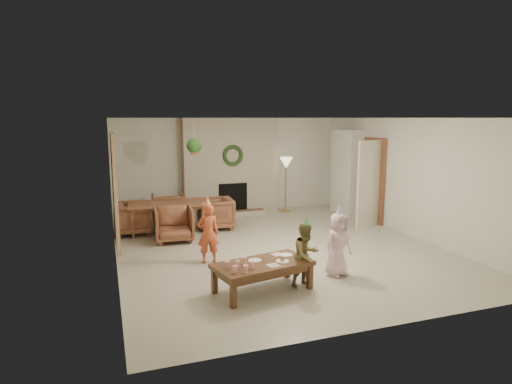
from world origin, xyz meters
name	(u,v)px	position (x,y,z in m)	size (l,w,h in m)	color
floor	(277,247)	(0.00, 0.00, 0.00)	(7.00, 7.00, 0.00)	#B7B29E
ceiling	(278,118)	(0.00, 0.00, 2.50)	(7.00, 7.00, 0.00)	white
wall_back	(228,165)	(0.00, 3.50, 1.25)	(7.00, 7.00, 0.00)	silver
wall_front	(390,227)	(0.00, -3.50, 1.25)	(7.00, 7.00, 0.00)	silver
wall_left	(113,193)	(-3.00, 0.00, 1.25)	(7.00, 7.00, 0.00)	silver
wall_right	(408,177)	(3.00, 0.00, 1.25)	(7.00, 7.00, 0.00)	silver
fireplace_mass	(231,166)	(0.00, 3.30, 1.25)	(2.50, 0.40, 2.50)	brown
fireplace_hearth	(235,213)	(0.00, 2.95, 0.06)	(1.60, 0.30, 0.12)	#5B3019
fireplace_firebox	(233,197)	(0.00, 3.12, 0.45)	(0.75, 0.12, 0.75)	black
fireplace_wreath	(233,155)	(0.00, 3.07, 1.55)	(0.54, 0.54, 0.10)	#1F3D17
floor_lamp_base	(286,211)	(1.45, 3.00, 0.01)	(0.27, 0.27, 0.03)	gold
floor_lamp_post	(286,186)	(1.45, 3.00, 0.69)	(0.03, 0.03, 1.32)	gold
floor_lamp_shade	(286,163)	(1.45, 3.00, 1.32)	(0.35, 0.35, 0.29)	beige
bookshelf_carcass	(345,172)	(2.84, 2.30, 1.10)	(0.30, 1.00, 2.20)	white
bookshelf_shelf_a	(344,196)	(2.82, 2.30, 0.45)	(0.30, 0.92, 0.03)	white
bookshelf_shelf_b	(344,181)	(2.82, 2.30, 0.85)	(0.30, 0.92, 0.03)	white
bookshelf_shelf_c	(345,166)	(2.82, 2.30, 1.25)	(0.30, 0.92, 0.03)	white
bookshelf_shelf_d	(345,151)	(2.82, 2.30, 1.65)	(0.30, 0.92, 0.03)	white
books_row_lower	(346,192)	(2.80, 2.15, 0.59)	(0.20, 0.40, 0.24)	maroon
books_row_mid	(343,176)	(2.80, 2.35, 0.99)	(0.20, 0.44, 0.24)	#283F93
books_row_upper	(346,162)	(2.80, 2.20, 1.38)	(0.20, 0.36, 0.22)	#A46F23
door_frame	(373,180)	(2.96, 1.20, 1.02)	(0.05, 0.86, 2.04)	brown
door_leaf	(369,184)	(2.58, 0.82, 1.00)	(0.05, 0.80, 2.00)	beige
curtain_panel	(115,191)	(-2.96, 0.20, 1.25)	(0.06, 1.20, 2.00)	#C4AE8A
dining_table	(171,217)	(-1.78, 1.90, 0.32)	(1.82, 1.01, 0.64)	brown
dining_chair_near	(174,224)	(-1.83, 1.10, 0.35)	(0.75, 0.78, 0.71)	brown
dining_chair_far	(168,209)	(-1.72, 2.70, 0.35)	(0.75, 0.78, 0.71)	brown
dining_chair_left	(134,218)	(-2.57, 1.95, 0.35)	(0.75, 0.78, 0.71)	brown
dining_chair_right	(215,213)	(-0.78, 1.83, 0.35)	(0.75, 0.78, 0.71)	brown
hanging_plant_cord	(194,135)	(-1.30, 1.50, 2.15)	(0.01, 0.01, 0.70)	tan
hanging_plant_pot	(194,151)	(-1.30, 1.50, 1.80)	(0.16, 0.16, 0.12)	#AB4137
hanging_plant_foliage	(194,146)	(-1.30, 1.50, 1.92)	(0.32, 0.32, 0.32)	#204C19
coffee_table_top	(263,265)	(-1.01, -1.96, 0.40)	(1.41, 0.71, 0.07)	#57351D
coffee_table_apron	(263,270)	(-1.01, -1.96, 0.33)	(1.30, 0.60, 0.09)	#57351D
coffee_leg_fl	(233,295)	(-1.58, -2.37, 0.18)	(0.08, 0.08, 0.37)	#57351D
coffee_leg_fr	(310,277)	(-0.33, -2.10, 0.18)	(0.08, 0.08, 0.37)	#57351D
coffee_leg_bl	(214,281)	(-1.70, -1.81, 0.18)	(0.08, 0.08, 0.37)	#57351D
coffee_leg_br	(287,266)	(-0.45, -1.54, 0.18)	(0.08, 0.08, 0.37)	#57351D
cup_a	(235,269)	(-1.51, -2.23, 0.48)	(0.08, 0.08, 0.10)	white
cup_b	(228,265)	(-1.56, -2.02, 0.48)	(0.08, 0.08, 0.10)	white
cup_c	(245,269)	(-1.37, -2.25, 0.48)	(0.08, 0.08, 0.10)	white
cup_d	(238,264)	(-1.42, -2.04, 0.48)	(0.08, 0.08, 0.10)	white
cup_e	(252,265)	(-1.24, -2.14, 0.48)	(0.08, 0.08, 0.10)	white
cup_f	(244,261)	(-1.29, -1.93, 0.48)	(0.08, 0.08, 0.10)	white
plate_a	(255,260)	(-1.09, -1.84, 0.44)	(0.20, 0.20, 0.01)	white
plate_b	(282,261)	(-0.73, -2.01, 0.44)	(0.20, 0.20, 0.01)	white
plate_c	(286,255)	(-0.56, -1.75, 0.44)	(0.20, 0.20, 0.01)	white
food_scoop	(282,258)	(-0.73, -2.01, 0.48)	(0.08, 0.08, 0.08)	tan
napkin_left	(273,265)	(-0.92, -2.14, 0.44)	(0.16, 0.16, 0.01)	#DAA1A3
napkin_right	(277,254)	(-0.68, -1.69, 0.44)	(0.16, 0.16, 0.01)	#DAA1A3
child_red	(208,234)	(-1.48, -0.45, 0.52)	(0.38, 0.25, 1.05)	#C34A29
party_hat_red	(207,201)	(-1.48, -0.45, 1.09)	(0.14, 0.14, 0.20)	gold
child_plaid	(306,255)	(-0.34, -1.98, 0.49)	(0.47, 0.37, 0.97)	#965329
party_hat_plaid	(307,221)	(-0.34, -1.98, 1.01)	(0.11, 0.11, 0.16)	#54C46F
child_pink	(338,244)	(0.34, -1.74, 0.51)	(0.50, 0.33, 1.02)	#F0C0CD
party_hat_pink	(339,211)	(0.34, -1.74, 1.06)	(0.13, 0.13, 0.18)	#BABCC2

